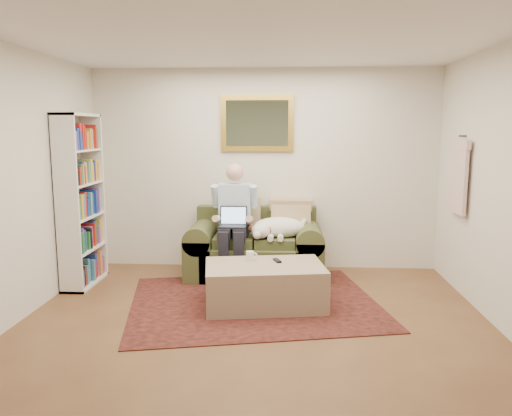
# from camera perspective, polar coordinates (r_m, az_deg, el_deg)

# --- Properties ---
(room_shell) EXTENTS (4.51, 5.00, 2.61)m
(room_shell) POSITION_cam_1_polar(r_m,az_deg,el_deg) (4.41, -0.31, 2.20)
(room_shell) COLOR brown
(room_shell) RESTS_ON ground
(rug) EXTENTS (2.92, 2.53, 0.01)m
(rug) POSITION_cam_1_polar(r_m,az_deg,el_deg) (5.39, -0.23, -10.70)
(rug) COLOR black
(rug) RESTS_ON room_shell
(sofa) EXTENTS (1.67, 0.85, 1.00)m
(sofa) POSITION_cam_1_polar(r_m,az_deg,el_deg) (6.26, -0.11, -5.20)
(sofa) COLOR #464725
(sofa) RESTS_ON room_shell
(seated_man) EXTENTS (0.55, 0.79, 1.41)m
(seated_man) POSITION_cam_1_polar(r_m,az_deg,el_deg) (6.04, -2.57, -1.70)
(seated_man) COLOR #8CAED8
(seated_man) RESTS_ON sofa
(laptop) EXTENTS (0.32, 0.26, 0.23)m
(laptop) POSITION_cam_1_polar(r_m,az_deg,el_deg) (5.97, -2.64, -1.50)
(laptop) COLOR black
(laptop) RESTS_ON seated_man
(sleeping_dog) EXTENTS (0.69, 0.43, 0.26)m
(sleeping_dog) POSITION_cam_1_polar(r_m,az_deg,el_deg) (6.09, 2.66, -2.23)
(sleeping_dog) COLOR white
(sleeping_dog) RESTS_ON sofa
(ottoman) EXTENTS (1.31, 0.94, 0.44)m
(ottoman) POSITION_cam_1_polar(r_m,az_deg,el_deg) (5.24, 0.98, -8.81)
(ottoman) COLOR tan
(ottoman) RESTS_ON room_shell
(coffee_mug) EXTENTS (0.08, 0.08, 0.10)m
(coffee_mug) POSITION_cam_1_polar(r_m,az_deg,el_deg) (5.33, -0.70, -5.50)
(coffee_mug) COLOR white
(coffee_mug) RESTS_ON ottoman
(tv_remote) EXTENTS (0.10, 0.16, 0.02)m
(tv_remote) POSITION_cam_1_polar(r_m,az_deg,el_deg) (5.30, 2.44, -6.02)
(tv_remote) COLOR black
(tv_remote) RESTS_ON ottoman
(bookshelf) EXTENTS (0.28, 0.80, 2.00)m
(bookshelf) POSITION_cam_1_polar(r_m,az_deg,el_deg) (6.16, -19.40, 0.80)
(bookshelf) COLOR white
(bookshelf) RESTS_ON room_shell
(wall_mirror) EXTENTS (0.94, 0.04, 0.72)m
(wall_mirror) POSITION_cam_1_polar(r_m,az_deg,el_deg) (6.50, 0.13, 9.66)
(wall_mirror) COLOR gold
(wall_mirror) RESTS_ON room_shell
(hanging_shirt) EXTENTS (0.06, 0.52, 0.90)m
(hanging_shirt) POSITION_cam_1_polar(r_m,az_deg,el_deg) (5.95, 22.15, 3.77)
(hanging_shirt) COLOR beige
(hanging_shirt) RESTS_ON room_shell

